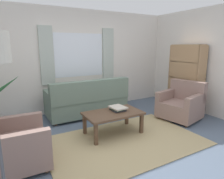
{
  "coord_description": "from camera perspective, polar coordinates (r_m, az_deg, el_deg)",
  "views": [
    {
      "loc": [
        -1.81,
        -2.74,
        1.7
      ],
      "look_at": [
        0.13,
        0.7,
        0.81
      ],
      "focal_mm": 31.72,
      "sensor_mm": 36.0,
      "label": 1
    }
  ],
  "objects": [
    {
      "name": "wall_right",
      "position": [
        5.26,
        29.2,
        6.68
      ],
      "size": [
        0.12,
        4.4,
        2.6
      ],
      "primitive_type": "cube",
      "color": "silver",
      "rests_on": "ground_plane"
    },
    {
      "name": "book_stack_on_table",
      "position": [
        3.93,
        1.72,
        -5.47
      ],
      "size": [
        0.3,
        0.35,
        0.07
      ],
      "color": "#2D2D33",
      "rests_on": "coffee_table"
    },
    {
      "name": "area_rug",
      "position": [
        3.69,
        3.73,
        -14.67
      ],
      "size": [
        2.75,
        1.76,
        0.01
      ],
      "primitive_type": "cube",
      "color": "tan",
      "rests_on": "ground_plane"
    },
    {
      "name": "armchair_right",
      "position": [
        4.91,
        19.34,
        -3.99
      ],
      "size": [
        0.99,
        1.01,
        0.88
      ],
      "rotation": [
        0.0,
        0.0,
        -1.34
      ],
      "color": "gray",
      "rests_on": "ground_plane"
    },
    {
      "name": "coffee_table",
      "position": [
        3.84,
        0.33,
        -7.41
      ],
      "size": [
        1.1,
        0.64,
        0.44
      ],
      "color": "brown",
      "rests_on": "ground_plane"
    },
    {
      "name": "wall_back",
      "position": [
        5.33,
        -9.58,
        8.15
      ],
      "size": [
        5.32,
        0.12,
        2.6
      ],
      "primitive_type": "cube",
      "color": "silver",
      "rests_on": "ground_plane"
    },
    {
      "name": "window_with_curtains",
      "position": [
        5.25,
        -9.32,
        9.73
      ],
      "size": [
        1.98,
        0.07,
        1.4
      ],
      "color": "white"
    },
    {
      "name": "ground_plane",
      "position": [
        3.7,
        3.72,
        -14.76
      ],
      "size": [
        6.24,
        6.24,
        0.0
      ],
      "primitive_type": "plane",
      "color": "slate"
    },
    {
      "name": "couch",
      "position": [
        4.86,
        -7.01,
        -3.35
      ],
      "size": [
        1.9,
        0.82,
        0.92
      ],
      "rotation": [
        0.0,
        0.0,
        3.14
      ],
      "color": "slate",
      "rests_on": "ground_plane"
    },
    {
      "name": "bookshelf",
      "position": [
        5.49,
        20.5,
        2.28
      ],
      "size": [
        0.3,
        0.94,
        1.72
      ],
      "rotation": [
        0.0,
        0.0,
        1.57
      ],
      "color": "#A87F56",
      "rests_on": "ground_plane"
    },
    {
      "name": "armchair_left",
      "position": [
        3.18,
        -26.81,
        -13.87
      ],
      "size": [
        0.84,
        0.86,
        0.88
      ],
      "rotation": [
        0.0,
        0.0,
        1.54
      ],
      "color": "gray",
      "rests_on": "ground_plane"
    }
  ]
}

